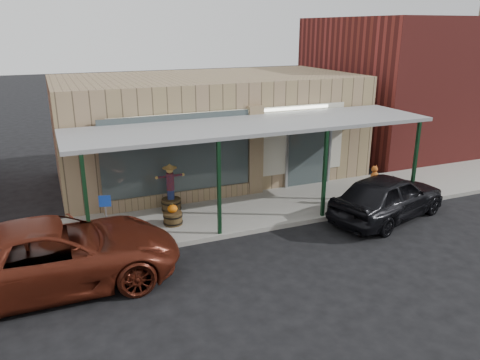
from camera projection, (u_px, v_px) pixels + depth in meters
name	position (u px, v px, depth m)	size (l,w,h in m)	color
ground	(308.00, 258.00, 12.88)	(120.00, 120.00, 0.00)	black
sidewalk	(254.00, 210.00, 16.01)	(40.00, 3.20, 0.15)	gray
storefront	(209.00, 127.00, 19.37)	(12.00, 6.25, 4.20)	#907458
awning	(255.00, 126.00, 15.06)	(12.00, 3.00, 3.04)	gray
block_buildings_near	(244.00, 82.00, 20.50)	(61.00, 8.00, 8.00)	maroon
barrel_scarecrow	(171.00, 195.00, 15.61)	(1.00, 0.75, 1.65)	#48361C
barrel_pumpkin	(173.00, 217.00, 14.63)	(0.78, 0.78, 0.70)	#48361C
handicap_sign	(106.00, 214.00, 12.84)	(0.32, 0.10, 1.55)	gray
parked_sedan	(388.00, 196.00, 15.29)	(4.88, 3.06, 1.56)	black
car_maroon	(54.00, 255.00, 11.24)	(2.78, 6.03, 1.68)	#551D11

